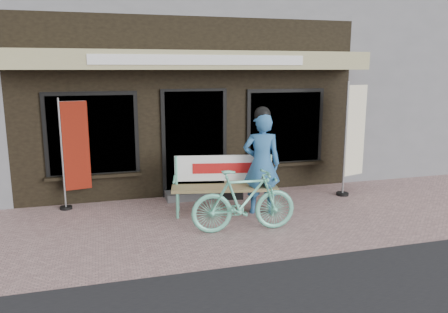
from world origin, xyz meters
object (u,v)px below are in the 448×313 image
object	(u,v)px
bicycle	(244,201)
nobori_cream	(353,137)
person	(262,162)
menu_stand	(233,179)
nobori_red	(74,152)
bench	(224,180)

from	to	relation	value
bicycle	nobori_cream	size ratio (longest dim) A/B	0.73
person	menu_stand	bearing A→B (deg)	122.18
bicycle	nobori_cream	xyz separation A→B (m)	(2.86, 1.45, 0.70)
nobori_cream	menu_stand	world-z (taller)	nobori_cream
nobori_red	person	bearing A→B (deg)	-31.68
bicycle	menu_stand	world-z (taller)	bicycle
bench	nobori_cream	distance (m)	2.98
person	bench	bearing A→B (deg)	174.94
person	nobori_red	size ratio (longest dim) A/B	0.93
person	menu_stand	distance (m)	1.08
bicycle	nobori_red	world-z (taller)	nobori_red
bicycle	bench	bearing A→B (deg)	6.23
nobori_cream	nobori_red	bearing A→B (deg)	157.20
bench	nobori_red	xyz separation A→B (m)	(-2.62, 0.99, 0.47)
person	nobori_red	distance (m)	3.48
person	nobori_cream	xyz separation A→B (m)	(2.26, 0.65, 0.26)
bench	bicycle	bearing A→B (deg)	-76.71
nobori_red	menu_stand	distance (m)	3.08
nobori_cream	menu_stand	bearing A→B (deg)	157.35
nobori_red	menu_stand	bearing A→B (deg)	-17.03
bicycle	menu_stand	distance (m)	1.74
bench	menu_stand	distance (m)	0.78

